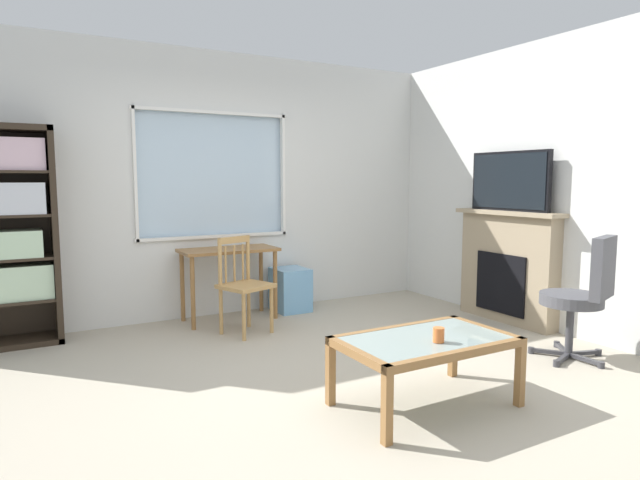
# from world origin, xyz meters

# --- Properties ---
(ground) EXTENTS (6.09, 5.50, 0.02)m
(ground) POSITION_xyz_m (0.00, 0.00, -0.01)
(ground) COLOR #B2A893
(wall_back_with_window) EXTENTS (5.09, 0.15, 2.74)m
(wall_back_with_window) POSITION_xyz_m (0.00, 2.25, 1.36)
(wall_back_with_window) COLOR silver
(wall_back_with_window) RESTS_ON ground
(wall_right) EXTENTS (0.12, 4.70, 2.74)m
(wall_right) POSITION_xyz_m (2.60, 0.00, 1.37)
(wall_right) COLOR silver
(wall_right) RESTS_ON ground
(desk_under_window) EXTENTS (0.96, 0.47, 0.74)m
(desk_under_window) POSITION_xyz_m (0.02, 1.90, 0.62)
(desk_under_window) COLOR olive
(desk_under_window) RESTS_ON ground
(wooden_chair) EXTENTS (0.53, 0.52, 0.90)m
(wooden_chair) POSITION_xyz_m (-0.03, 1.39, 0.46)
(wooden_chair) COLOR tan
(wooden_chair) RESTS_ON ground
(plastic_drawer_unit) EXTENTS (0.35, 0.40, 0.47)m
(plastic_drawer_unit) POSITION_xyz_m (0.74, 1.95, 0.23)
(plastic_drawer_unit) COLOR #72ADDB
(plastic_drawer_unit) RESTS_ON ground
(fireplace) EXTENTS (0.26, 1.20, 1.12)m
(fireplace) POSITION_xyz_m (2.45, 0.48, 0.56)
(fireplace) COLOR tan
(fireplace) RESTS_ON ground
(tv) EXTENTS (0.06, 0.94, 0.59)m
(tv) POSITION_xyz_m (2.43, 0.48, 1.42)
(tv) COLOR black
(tv) RESTS_ON fireplace
(office_chair) EXTENTS (0.58, 0.56, 1.00)m
(office_chair) POSITION_xyz_m (2.02, -0.65, 0.55)
(office_chair) COLOR #4C4C51
(office_chair) RESTS_ON ground
(coffee_table) EXTENTS (1.09, 0.65, 0.45)m
(coffee_table) POSITION_xyz_m (0.38, -0.72, 0.39)
(coffee_table) COLOR #8C9E99
(coffee_table) RESTS_ON ground
(sippy_cup) EXTENTS (0.07, 0.07, 0.09)m
(sippy_cup) POSITION_xyz_m (0.38, -0.83, 0.49)
(sippy_cup) COLOR orange
(sippy_cup) RESTS_ON coffee_table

